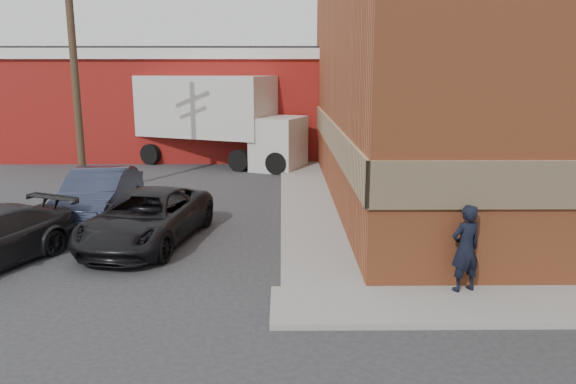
% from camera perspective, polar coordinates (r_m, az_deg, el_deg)
% --- Properties ---
extents(ground, '(90.00, 90.00, 0.00)m').
position_cam_1_polar(ground, '(12.02, 0.71, -10.09)').
color(ground, '#28282B').
rests_on(ground, ground).
extents(brick_building, '(14.25, 18.25, 9.36)m').
position_cam_1_polar(brick_building, '(21.91, 23.46, 11.70)').
color(brick_building, '#AC512C').
rests_on(brick_building, ground).
extents(sidewalk_west, '(1.80, 18.00, 0.12)m').
position_cam_1_polar(sidewalk_west, '(20.62, 1.80, -0.24)').
color(sidewalk_west, gray).
rests_on(sidewalk_west, ground).
extents(warehouse, '(16.30, 8.30, 5.60)m').
position_cam_1_polar(warehouse, '(31.66, -11.20, 9.05)').
color(warehouse, maroon).
rests_on(warehouse, ground).
extents(utility_pole, '(2.00, 0.26, 9.00)m').
position_cam_1_polar(utility_pole, '(21.35, -20.91, 12.08)').
color(utility_pole, '#463623').
rests_on(utility_pole, ground).
extents(man, '(0.77, 0.63, 1.82)m').
position_cam_1_polar(man, '(12.02, 17.59, -5.47)').
color(man, black).
rests_on(man, sidewalk_south).
extents(sedan, '(1.72, 4.78, 1.57)m').
position_cam_1_polar(sedan, '(18.18, -18.66, -0.31)').
color(sedan, '#282E43').
rests_on(sedan, ground).
extents(suv_a, '(3.24, 5.39, 1.40)m').
position_cam_1_polar(suv_a, '(15.45, -14.15, -2.55)').
color(suv_a, black).
rests_on(suv_a, ground).
extents(box_truck, '(8.88, 5.71, 4.23)m').
position_cam_1_polar(box_truck, '(27.01, -7.01, 7.83)').
color(box_truck, silver).
rests_on(box_truck, ground).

